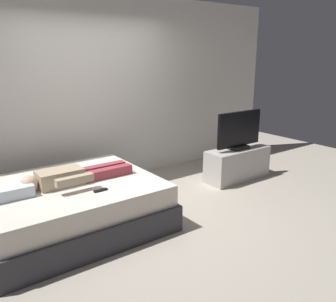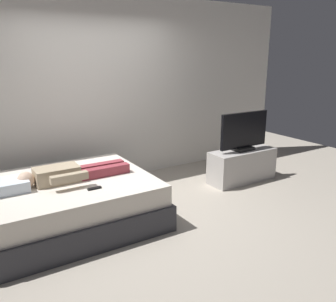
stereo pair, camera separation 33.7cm
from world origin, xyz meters
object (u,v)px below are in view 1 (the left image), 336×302
pillow (6,191)px  tv_stand (237,164)px  tv (239,131)px  person (72,176)px  bed (71,206)px  remote (101,190)px

pillow → tv_stand: 3.41m
tv_stand → tv: 0.53m
pillow → person: (0.68, -0.02, 0.02)m
bed → remote: (0.18, -0.42, 0.29)m
tv → person: bearing=-179.5°
remote → person: bearing=110.5°
person → remote: (0.15, -0.40, -0.07)m
tv → bed: bearing=-179.8°
pillow → remote: bearing=-26.7°
pillow → tv: tv is taller
bed → tv: tv is taller
person → tv: (2.71, 0.02, 0.16)m
bed → tv_stand: size_ratio=1.77×
bed → person: person is taller
pillow → tv_stand: size_ratio=0.44×
tv → tv_stand: bearing=166.0°
remote → bed: bearing=113.2°
person → tv_stand: (2.71, 0.02, -0.37)m
remote → tv_stand: size_ratio=0.14×
pillow → remote: (0.83, -0.42, -0.05)m
bed → pillow: bearing=180.0°
remote → tv_stand: (2.56, 0.43, -0.30)m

